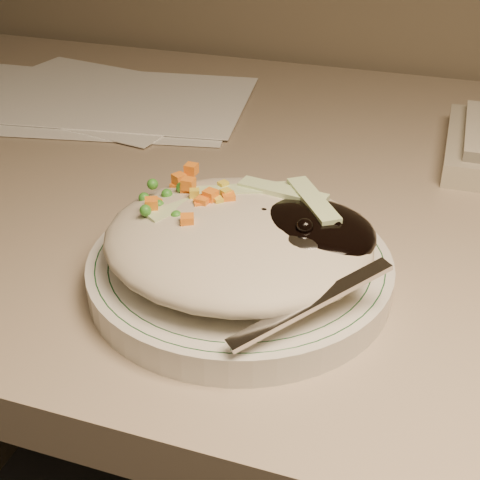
% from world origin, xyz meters
% --- Properties ---
extents(desk, '(1.40, 0.70, 0.74)m').
position_xyz_m(desk, '(0.00, 1.38, 0.54)').
color(desk, gray).
rests_on(desk, ground).
extents(plate, '(0.22, 0.22, 0.02)m').
position_xyz_m(plate, '(-0.09, 1.19, 0.75)').
color(plate, silver).
rests_on(plate, desk).
extents(plate_rim, '(0.21, 0.21, 0.00)m').
position_xyz_m(plate_rim, '(-0.09, 1.19, 0.76)').
color(plate_rim, '#144723').
rests_on(plate_rim, plate).
extents(meal, '(0.21, 0.19, 0.05)m').
position_xyz_m(meal, '(-0.09, 1.19, 0.78)').
color(meal, '#B1A58F').
rests_on(meal, plate).
extents(papers, '(0.42, 0.29, 0.00)m').
position_xyz_m(papers, '(-0.39, 1.50, 0.74)').
color(papers, white).
rests_on(papers, desk).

